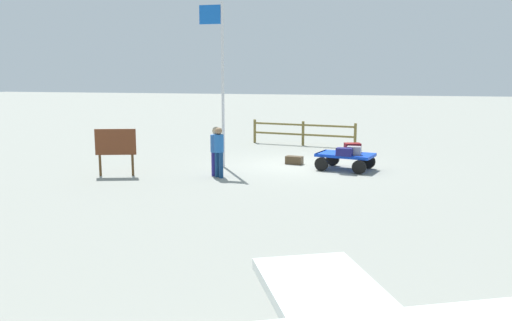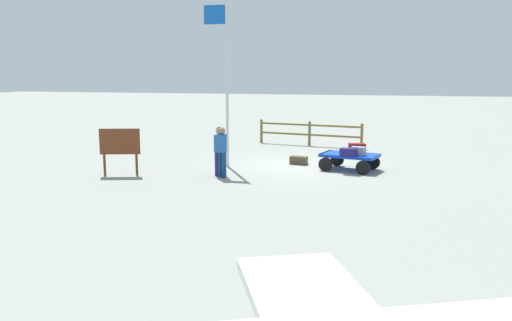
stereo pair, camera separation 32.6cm
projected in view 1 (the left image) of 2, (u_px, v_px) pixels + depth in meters
The scene contains 11 objects.
ground_plane at pixel (298, 166), 18.68m from camera, with size 120.00×120.00×0.00m, color gray.
luggage_cart at pixel (345, 157), 17.89m from camera, with size 2.05×1.65×0.56m.
suitcase_olive at pixel (344, 152), 17.32m from camera, with size 0.55×0.39×0.26m.
suitcase_grey at pixel (354, 151), 17.52m from camera, with size 0.47×0.34×0.28m.
suitcase_tan at pixel (352, 148), 18.17m from camera, with size 0.62×0.51×0.31m.
suitcase_navy at pixel (294, 160), 19.01m from camera, with size 0.65×0.43×0.29m.
worker_lead at pixel (216, 147), 16.73m from camera, with size 0.52×0.52×1.58m.
worker_trailing at pixel (219, 149), 16.46m from camera, with size 0.43×0.43×1.58m.
flagpole at pixel (220, 72), 17.95m from camera, with size 0.85×0.10×5.60m.
signboard at pixel (116, 145), 16.72m from camera, with size 1.24×0.43×1.50m.
wooden_fence at pixel (303, 131), 23.80m from camera, with size 4.81×0.95×1.10m.
Camera 1 is at (-2.83, 18.23, 3.27)m, focal length 37.02 mm.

